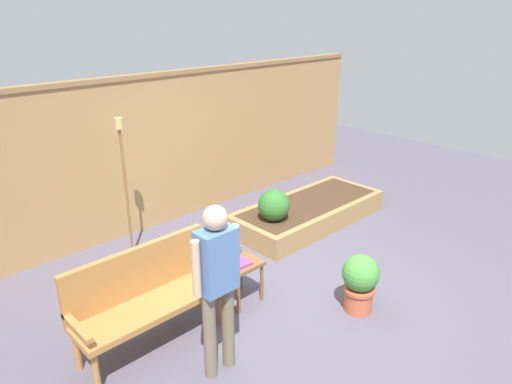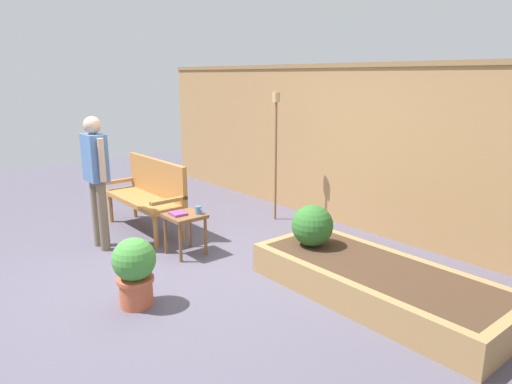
% 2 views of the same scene
% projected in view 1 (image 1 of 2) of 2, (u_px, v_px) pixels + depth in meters
% --- Properties ---
extents(ground_plane, '(14.00, 14.00, 0.00)m').
position_uv_depth(ground_plane, '(284.00, 298.00, 5.12)').
color(ground_plane, '#514C5B').
extents(fence_back, '(8.40, 0.14, 2.16)m').
position_uv_depth(fence_back, '(149.00, 152.00, 6.47)').
color(fence_back, '#A37A4C').
rests_on(fence_back, ground_plane).
extents(garden_bench, '(1.44, 0.48, 0.94)m').
position_uv_depth(garden_bench, '(146.00, 291.00, 4.28)').
color(garden_bench, '#A87038').
rests_on(garden_bench, ground_plane).
extents(side_table, '(0.40, 0.40, 0.48)m').
position_uv_depth(side_table, '(240.00, 268.00, 4.94)').
color(side_table, brown).
rests_on(side_table, ground_plane).
extents(cup_on_table, '(0.11, 0.07, 0.09)m').
position_uv_depth(cup_on_table, '(238.00, 250.00, 5.04)').
color(cup_on_table, teal).
rests_on(cup_on_table, side_table).
extents(book_on_table, '(0.20, 0.17, 0.03)m').
position_uv_depth(book_on_table, '(241.00, 263.00, 4.84)').
color(book_on_table, '#7F3875').
rests_on(book_on_table, side_table).
extents(potted_boxwood, '(0.38, 0.38, 0.63)m').
position_uv_depth(potted_boxwood, '(360.00, 281.00, 4.79)').
color(potted_boxwood, '#B75638').
rests_on(potted_boxwood, ground_plane).
extents(raised_planter_bed, '(2.40, 1.00, 0.30)m').
position_uv_depth(raised_planter_bed, '(308.00, 212.00, 6.89)').
color(raised_planter_bed, '#997547').
rests_on(raised_planter_bed, ground_plane).
extents(shrub_near_bench, '(0.43, 0.43, 0.43)m').
position_uv_depth(shrub_near_bench, '(274.00, 205.00, 6.21)').
color(shrub_near_bench, brown).
rests_on(shrub_near_bench, raised_planter_bed).
extents(tiki_torch, '(0.10, 0.10, 1.78)m').
position_uv_depth(tiki_torch, '(123.00, 165.00, 5.56)').
color(tiki_torch, brown).
rests_on(tiki_torch, ground_plane).
extents(person_by_bench, '(0.47, 0.20, 1.56)m').
position_uv_depth(person_by_bench, '(217.00, 277.00, 3.77)').
color(person_by_bench, '#70604C').
rests_on(person_by_bench, ground_plane).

